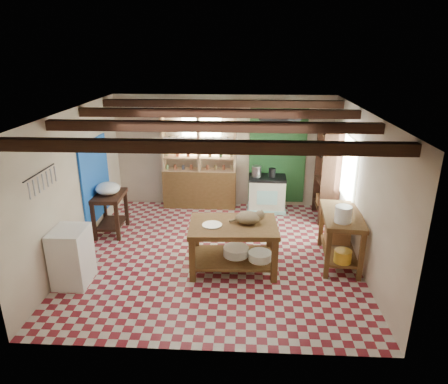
# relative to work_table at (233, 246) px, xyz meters

# --- Properties ---
(floor) EXTENTS (5.00, 5.00, 0.02)m
(floor) POSITION_rel_work_table_xyz_m (-0.33, 0.48, -0.42)
(floor) COLOR maroon
(floor) RESTS_ON ground
(ceiling) EXTENTS (5.00, 5.00, 0.02)m
(ceiling) POSITION_rel_work_table_xyz_m (-0.33, 0.48, 2.19)
(ceiling) COLOR #4D4D52
(ceiling) RESTS_ON wall_back
(wall_back) EXTENTS (5.00, 0.04, 2.60)m
(wall_back) POSITION_rel_work_table_xyz_m (-0.33, 2.98, 0.89)
(wall_back) COLOR beige
(wall_back) RESTS_ON floor
(wall_front) EXTENTS (5.00, 0.04, 2.60)m
(wall_front) POSITION_rel_work_table_xyz_m (-0.33, -2.02, 0.89)
(wall_front) COLOR beige
(wall_front) RESTS_ON floor
(wall_left) EXTENTS (0.04, 5.00, 2.60)m
(wall_left) POSITION_rel_work_table_xyz_m (-2.83, 0.48, 0.89)
(wall_left) COLOR beige
(wall_left) RESTS_ON floor
(wall_right) EXTENTS (0.04, 5.00, 2.60)m
(wall_right) POSITION_rel_work_table_xyz_m (2.17, 0.48, 0.89)
(wall_right) COLOR beige
(wall_right) RESTS_ON floor
(ceiling_beams) EXTENTS (5.00, 3.80, 0.15)m
(ceiling_beams) POSITION_rel_work_table_xyz_m (-0.33, 0.48, 2.07)
(ceiling_beams) COLOR #351C12
(ceiling_beams) RESTS_ON ceiling
(blue_wall_patch) EXTENTS (0.04, 1.40, 1.60)m
(blue_wall_patch) POSITION_rel_work_table_xyz_m (-2.80, 1.38, 0.69)
(blue_wall_patch) COLOR blue
(blue_wall_patch) RESTS_ON wall_left
(green_wall_patch) EXTENTS (1.30, 0.04, 2.30)m
(green_wall_patch) POSITION_rel_work_table_xyz_m (0.92, 2.95, 0.84)
(green_wall_patch) COLOR #205225
(green_wall_patch) RESTS_ON wall_back
(window_back) EXTENTS (0.90, 0.02, 0.80)m
(window_back) POSITION_rel_work_table_xyz_m (-0.83, 2.96, 1.29)
(window_back) COLOR silver
(window_back) RESTS_ON wall_back
(window_right) EXTENTS (0.02, 1.30, 1.20)m
(window_right) POSITION_rel_work_table_xyz_m (2.15, 1.48, 0.99)
(window_right) COLOR silver
(window_right) RESTS_ON wall_right
(utensil_rail) EXTENTS (0.06, 0.90, 0.28)m
(utensil_rail) POSITION_rel_work_table_xyz_m (-2.77, -0.72, 1.37)
(utensil_rail) COLOR black
(utensil_rail) RESTS_ON wall_left
(pot_rack) EXTENTS (0.86, 0.12, 0.36)m
(pot_rack) POSITION_rel_work_table_xyz_m (0.92, 2.53, 1.77)
(pot_rack) COLOR black
(pot_rack) RESTS_ON ceiling
(shelving_unit) EXTENTS (1.70, 0.34, 2.20)m
(shelving_unit) POSITION_rel_work_table_xyz_m (-0.88, 2.79, 0.69)
(shelving_unit) COLOR tan
(shelving_unit) RESTS_ON floor
(tall_rack) EXTENTS (0.40, 0.86, 2.00)m
(tall_rack) POSITION_rel_work_table_xyz_m (1.95, 2.28, 0.59)
(tall_rack) COLOR #351C12
(tall_rack) RESTS_ON floor
(work_table) EXTENTS (1.50, 1.03, 0.83)m
(work_table) POSITION_rel_work_table_xyz_m (0.00, 0.00, 0.00)
(work_table) COLOR brown
(work_table) RESTS_ON floor
(stove) EXTENTS (0.85, 0.58, 0.82)m
(stove) POSITION_rel_work_table_xyz_m (0.69, 2.63, -0.00)
(stove) COLOR beige
(stove) RESTS_ON floor
(prep_table) EXTENTS (0.60, 0.85, 0.84)m
(prep_table) POSITION_rel_work_table_xyz_m (-2.53, 1.27, 0.01)
(prep_table) COLOR #351C12
(prep_table) RESTS_ON floor
(white_cabinet) EXTENTS (0.52, 0.62, 0.93)m
(white_cabinet) POSITION_rel_work_table_xyz_m (-2.55, -0.57, 0.05)
(white_cabinet) COLOR white
(white_cabinet) RESTS_ON floor
(right_counter) EXTENTS (0.75, 1.34, 0.92)m
(right_counter) POSITION_rel_work_table_xyz_m (1.85, 0.33, 0.05)
(right_counter) COLOR brown
(right_counter) RESTS_ON floor
(cat) EXTENTS (0.50, 0.42, 0.20)m
(cat) POSITION_rel_work_table_xyz_m (0.25, 0.06, 0.51)
(cat) COLOR #967B57
(cat) RESTS_ON work_table
(steel_tray) EXTENTS (0.34, 0.34, 0.02)m
(steel_tray) POSITION_rel_work_table_xyz_m (-0.35, -0.06, 0.42)
(steel_tray) COLOR #A2A2A9
(steel_tray) RESTS_ON work_table
(basin_large) EXTENTS (0.45, 0.45, 0.15)m
(basin_large) POSITION_rel_work_table_xyz_m (0.05, 0.05, -0.12)
(basin_large) COLOR white
(basin_large) RESTS_ON work_table
(basin_small) EXTENTS (0.41, 0.41, 0.14)m
(basin_small) POSITION_rel_work_table_xyz_m (0.45, -0.08, -0.13)
(basin_small) COLOR white
(basin_small) RESTS_ON work_table
(kettle_left) EXTENTS (0.22, 0.22, 0.25)m
(kettle_left) POSITION_rel_work_table_xyz_m (0.44, 2.64, 0.53)
(kettle_left) COLOR #A2A2A9
(kettle_left) RESTS_ON stove
(kettle_right) EXTENTS (0.16, 0.16, 0.20)m
(kettle_right) POSITION_rel_work_table_xyz_m (0.79, 2.63, 0.51)
(kettle_right) COLOR black
(kettle_right) RESTS_ON stove
(enamel_bowl) EXTENTS (0.50, 0.50, 0.24)m
(enamel_bowl) POSITION_rel_work_table_xyz_m (-2.53, 1.27, 0.55)
(enamel_bowl) COLOR white
(enamel_bowl) RESTS_ON prep_table
(white_bucket) EXTENTS (0.29, 0.29, 0.27)m
(white_bucket) POSITION_rel_work_table_xyz_m (1.77, -0.02, 0.64)
(white_bucket) COLOR white
(white_bucket) RESTS_ON right_counter
(wicker_basket) EXTENTS (0.46, 0.38, 0.30)m
(wicker_basket) POSITION_rel_work_table_xyz_m (1.88, 0.62, -0.02)
(wicker_basket) COLOR #AC7345
(wicker_basket) RESTS_ON right_counter
(yellow_tub) EXTENTS (0.31, 0.31, 0.21)m
(yellow_tub) POSITION_rel_work_table_xyz_m (1.81, -0.12, -0.06)
(yellow_tub) COLOR gold
(yellow_tub) RESTS_ON right_counter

